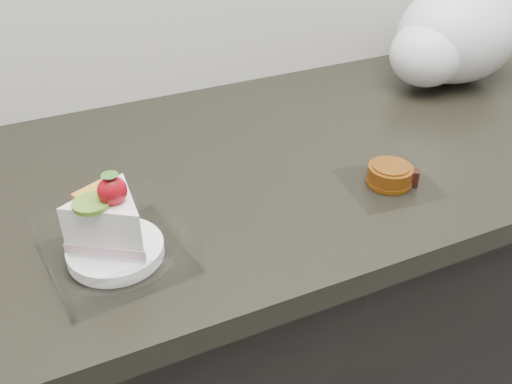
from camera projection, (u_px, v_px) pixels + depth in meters
The scene contains 4 objects.
counter at pixel (262, 336), 1.22m from camera, with size 2.04×0.64×0.90m.
cake_tray at pixel (113, 237), 0.73m from camera, with size 0.19×0.19×0.14m.
mooncake_wrap at pixel (390, 177), 0.90m from camera, with size 0.15×0.15×0.03m.
plastic_bag at pixel (453, 36), 1.18m from camera, with size 0.36×0.31×0.26m.
Camera 1 is at (-0.36, 0.93, 1.40)m, focal length 40.00 mm.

